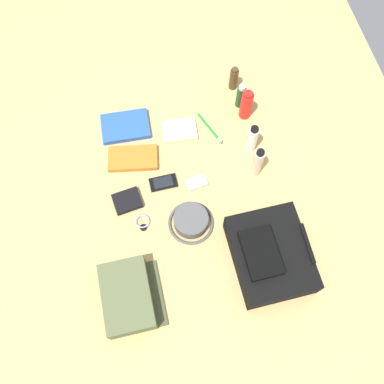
# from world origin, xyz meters

# --- Properties ---
(ground_plane) EXTENTS (2.64, 2.02, 0.02)m
(ground_plane) POSITION_xyz_m (0.00, 0.00, -0.01)
(ground_plane) COLOR tan
(ground_plane) RESTS_ON ground
(backpack) EXTENTS (0.35, 0.28, 0.13)m
(backpack) POSITION_xyz_m (0.32, 0.23, 0.06)
(backpack) COLOR black
(backpack) RESTS_ON ground_plane
(toiletry_pouch) EXTENTS (0.26, 0.22, 0.09)m
(toiletry_pouch) POSITION_xyz_m (0.36, -0.31, 0.04)
(toiletry_pouch) COLOR #56603D
(toiletry_pouch) RESTS_ON ground_plane
(bucket_hat) EXTENTS (0.18, 0.18, 0.06)m
(bucket_hat) POSITION_xyz_m (0.12, -0.03, 0.03)
(bucket_hat) COLOR #525252
(bucket_hat) RESTS_ON ground_plane
(cologne_bottle) EXTENTS (0.04, 0.04, 0.12)m
(cologne_bottle) POSITION_xyz_m (-0.50, 0.30, 0.06)
(cologne_bottle) COLOR #473319
(cologne_bottle) RESTS_ON ground_plane
(shampoo_bottle) EXTENTS (0.04, 0.04, 0.13)m
(shampoo_bottle) POSITION_xyz_m (-0.40, 0.30, 0.06)
(shampoo_bottle) COLOR #19471E
(shampoo_bottle) RESTS_ON ground_plane
(sunscreen_spray) EXTENTS (0.05, 0.05, 0.16)m
(sunscreen_spray) POSITION_xyz_m (-0.34, 0.31, 0.08)
(sunscreen_spray) COLOR red
(sunscreen_spray) RESTS_ON ground_plane
(toothpaste_tube) EXTENTS (0.04, 0.04, 0.16)m
(toothpaste_tube) POSITION_xyz_m (-0.17, 0.29, 0.08)
(toothpaste_tube) COLOR white
(toothpaste_tube) RESTS_ON ground_plane
(lotion_bottle) EXTENTS (0.04, 0.04, 0.17)m
(lotion_bottle) POSITION_xyz_m (-0.06, 0.28, 0.08)
(lotion_bottle) COLOR beige
(lotion_bottle) RESTS_ON ground_plane
(paperback_novel) EXTENTS (0.15, 0.21, 0.02)m
(paperback_novel) POSITION_xyz_m (-0.38, -0.22, 0.01)
(paperback_novel) COLOR blue
(paperback_novel) RESTS_ON ground_plane
(travel_guidebook) EXTENTS (0.14, 0.22, 0.03)m
(travel_guidebook) POSITION_xyz_m (-0.22, -0.21, 0.01)
(travel_guidebook) COLOR orange
(travel_guidebook) RESTS_ON ground_plane
(cell_phone) EXTENTS (0.06, 0.11, 0.01)m
(cell_phone) POSITION_xyz_m (-0.08, -0.11, 0.01)
(cell_phone) COLOR black
(cell_phone) RESTS_ON ground_plane
(media_player) EXTENTS (0.07, 0.09, 0.01)m
(media_player) POSITION_xyz_m (-0.05, 0.03, 0.01)
(media_player) COLOR #B7B7BC
(media_player) RESTS_ON ground_plane
(wristwatch) EXTENTS (0.07, 0.06, 0.01)m
(wristwatch) POSITION_xyz_m (0.07, -0.22, 0.01)
(wristwatch) COLOR #99999E
(wristwatch) RESTS_ON ground_plane
(toothbrush) EXTENTS (0.17, 0.08, 0.02)m
(toothbrush) POSITION_xyz_m (-0.29, 0.15, 0.01)
(toothbrush) COLOR #198C33
(toothbrush) RESTS_ON ground_plane
(wallet) EXTENTS (0.11, 0.12, 0.02)m
(wallet) POSITION_xyz_m (-0.03, -0.26, 0.01)
(wallet) COLOR black
(wallet) RESTS_ON ground_plane
(notepad) EXTENTS (0.12, 0.16, 0.02)m
(notepad) POSITION_xyz_m (-0.31, 0.01, 0.01)
(notepad) COLOR beige
(notepad) RESTS_ON ground_plane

